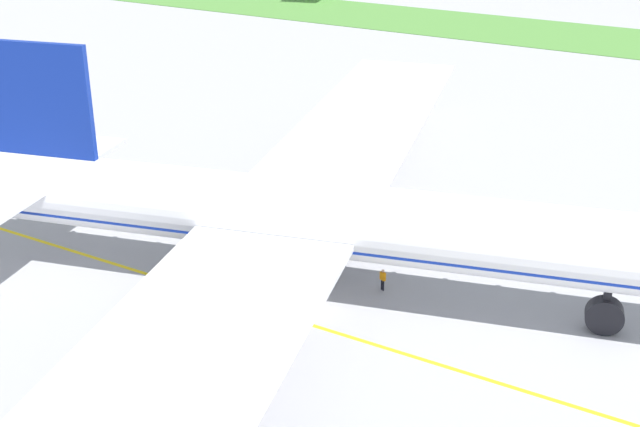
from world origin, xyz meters
TOP-DOWN VIEW (x-y plane):
  - ground_plane at (0.00, 0.00)m, footprint 600.00×600.00m
  - apron_taxi_line at (0.00, -1.61)m, footprint 280.00×0.36m
  - grass_median_strip at (0.00, 100.89)m, footprint 320.00×24.00m
  - airliner_foreground at (-1.42, 2.18)m, footprint 58.97×96.93m
  - ground_crew_wingwalker_port at (3.22, 5.17)m, footprint 0.54×0.41m

SIDE VIEW (x-z plane):
  - ground_plane at x=0.00m, z-range 0.00..0.00m
  - apron_taxi_line at x=0.00m, z-range 0.00..0.01m
  - grass_median_strip at x=0.00m, z-range 0.00..0.10m
  - ground_crew_wingwalker_port at x=3.22m, z-range 0.18..1.85m
  - airliner_foreground at x=-1.42m, z-range -2.72..14.23m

